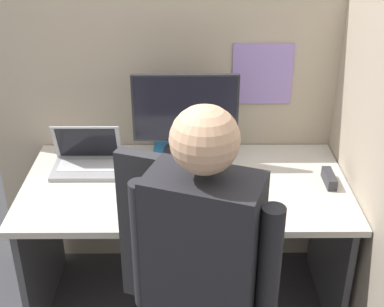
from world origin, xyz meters
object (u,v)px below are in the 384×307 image
object	(u,v)px
person	(209,290)
monitor	(185,113)
laptop	(87,161)
carrot_toy	(201,198)
stapler	(329,178)
paper_box	(185,157)

from	to	relation	value
person	monitor	bearing A→B (deg)	94.41
monitor	person	distance (m)	1.04
laptop	carrot_toy	size ratio (longest dim) A/B	2.21
stapler	carrot_toy	world-z (taller)	same
paper_box	carrot_toy	world-z (taller)	paper_box
laptop	stapler	distance (m)	1.13
monitor	person	world-z (taller)	person
carrot_toy	person	size ratio (longest dim) A/B	0.10
carrot_toy	laptop	bearing A→B (deg)	150.23
paper_box	person	size ratio (longest dim) A/B	0.22
laptop	person	xyz separation A→B (m)	(0.54, -0.96, 0.07)
laptop	monitor	bearing A→B (deg)	8.25
stapler	laptop	bearing A→B (deg)	172.82
paper_box	person	distance (m)	1.03
stapler	person	distance (m)	1.01
laptop	person	size ratio (longest dim) A/B	0.23
paper_box	monitor	distance (m)	0.23
paper_box	laptop	xyz separation A→B (m)	(-0.46, -0.06, 0.01)
laptop	carrot_toy	world-z (taller)	laptop
monitor	carrot_toy	distance (m)	0.44
paper_box	laptop	world-z (taller)	laptop
laptop	stapler	bearing A→B (deg)	-7.18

